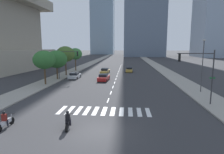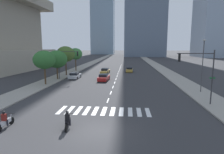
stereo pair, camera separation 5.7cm
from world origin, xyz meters
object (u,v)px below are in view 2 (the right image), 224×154
at_px(traffic_signal_far, 66,59).
at_px(street_tree_nearest, 44,60).
at_px(sedan_silver_1, 75,76).
at_px(motorcycle_trailing, 68,121).
at_px(street_tree_third, 66,54).
at_px(street_lamp_east, 203,62).
at_px(traffic_signal_near, 200,68).
at_px(street_tree_fourth, 76,54).
at_px(sedan_red_3, 104,78).
at_px(motorcycle_lead, 5,121).
at_px(sedan_gold_2, 105,71).
at_px(street_tree_second, 57,59).
at_px(sedan_gold_0, 129,70).

distance_m(traffic_signal_far, street_tree_nearest, 6.03).
relative_size(sedan_silver_1, street_tree_nearest, 0.74).
xyz_separation_m(motorcycle_trailing, street_tree_third, (-9.45, 28.30, 4.40)).
distance_m(sedan_silver_1, street_lamp_east, 24.65).
distance_m(motorcycle_trailing, traffic_signal_near, 15.15).
distance_m(sedan_silver_1, street_tree_fourth, 13.26).
bearing_deg(sedan_red_3, traffic_signal_far, 90.44).
bearing_deg(traffic_signal_far, street_tree_fourth, 97.91).
bearing_deg(street_tree_nearest, motorcycle_lead, -75.88).
height_order(sedan_red_3, street_tree_fourth, street_tree_fourth).
height_order(motorcycle_trailing, traffic_signal_far, traffic_signal_far).
bearing_deg(sedan_gold_2, sedan_silver_1, 152.45).
bearing_deg(street_tree_second, street_lamp_east, -20.59).
height_order(traffic_signal_near, traffic_signal_far, traffic_signal_near).
relative_size(motorcycle_lead, motorcycle_trailing, 1.05).
relative_size(motorcycle_lead, street_tree_second, 0.38).
height_order(motorcycle_trailing, street_lamp_east, street_lamp_east).
distance_m(motorcycle_lead, sedan_red_3, 23.31).
bearing_deg(sedan_gold_0, street_tree_fourth, -89.84).
height_order(motorcycle_lead, street_tree_third, street_tree_third).
bearing_deg(sedan_gold_0, street_tree_second, -46.20).
height_order(motorcycle_lead, sedan_red_3, motorcycle_lead).
xyz_separation_m(sedan_gold_0, sedan_gold_2, (-6.15, -3.54, 0.03)).
height_order(street_tree_nearest, street_tree_fourth, street_tree_fourth).
xyz_separation_m(traffic_signal_far, street_lamp_east, (22.92, -9.32, 0.25)).
bearing_deg(sedan_red_3, street_tree_nearest, 122.64).
bearing_deg(street_tree_fourth, street_tree_nearest, -90.00).
relative_size(sedan_gold_0, street_tree_third, 0.69).
xyz_separation_m(street_lamp_east, street_tree_second, (-24.85, 9.34, -0.32)).
xyz_separation_m(motorcycle_lead, street_tree_fourth, (-4.40, 37.10, 4.16)).
relative_size(sedan_silver_1, street_tree_fourth, 0.71).
xyz_separation_m(street_lamp_east, street_tree_fourth, (-24.85, 23.20, 0.26)).
xyz_separation_m(sedan_gold_2, street_tree_second, (-8.57, -10.13, 3.56)).
relative_size(motorcycle_lead, sedan_gold_0, 0.48).
bearing_deg(motorcycle_trailing, sedan_gold_2, -5.99).
bearing_deg(street_tree_second, motorcycle_trailing, -67.44).
height_order(sedan_gold_0, sedan_gold_2, sedan_gold_2).
bearing_deg(sedan_gold_2, traffic_signal_far, 151.93).
bearing_deg(sedan_red_3, sedan_gold_0, -15.81).
bearing_deg(street_lamp_east, street_tree_nearest, 171.73).
height_order(motorcycle_lead, street_tree_fourth, street_tree_fourth).
bearing_deg(sedan_red_3, traffic_signal_near, -135.81).
height_order(motorcycle_trailing, sedan_gold_0, motorcycle_trailing).
distance_m(motorcycle_trailing, sedan_red_3, 22.25).
relative_size(sedan_gold_0, street_lamp_east, 0.61).
bearing_deg(sedan_gold_2, street_tree_fourth, 71.57).
distance_m(sedan_red_3, street_tree_nearest, 11.55).
distance_m(sedan_gold_2, sedan_red_3, 10.69).
relative_size(sedan_gold_0, street_tree_second, 0.79).
distance_m(motorcycle_lead, street_tree_second, 23.92).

